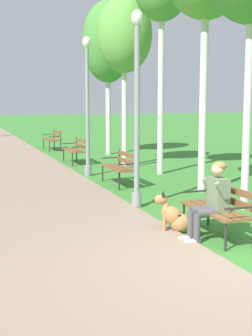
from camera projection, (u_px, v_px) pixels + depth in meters
ground_plane at (248, 264)px, 6.67m from camera, size 120.00×120.00×0.00m
park_bench_near at (220, 206)px, 7.89m from camera, size 0.55×1.50×0.85m
park_bench_mid at (121, 165)px, 12.66m from camera, size 0.55×1.50×0.85m
park_bench_far at (76, 148)px, 16.85m from camera, size 0.55×1.50×0.85m
park_bench_furthest at (53, 138)px, 21.22m from camera, size 0.55×1.50×0.85m
person_seated_on_near_bench at (212, 198)px, 7.69m from camera, size 0.74×0.49×1.25m
dog_shepherd at (175, 217)px, 8.19m from camera, size 0.80×0.44×0.71m
lamp_post_near at (137, 108)px, 9.83m from camera, size 0.24×0.24×3.93m
lamp_post_mid at (87, 105)px, 13.91m from camera, size 0.24×0.24×3.92m
birch_tree_fifth at (124, 35)px, 15.67m from camera, size 1.76×1.92×5.45m
birch_tree_sixth at (108, 42)px, 19.04m from camera, size 1.98×2.11×5.95m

